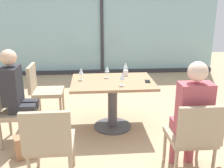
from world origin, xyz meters
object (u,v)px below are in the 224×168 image
at_px(chair_side_end, 11,107).
at_px(person_side_end, 18,93).
at_px(dining_table_main, 113,94).
at_px(chair_front_left, 50,141).
at_px(wine_glass_0, 125,66).
at_px(wine_glass_1, 107,69).
at_px(handbag_1, 28,146).
at_px(chair_front_right, 193,135).
at_px(chair_far_left, 42,88).
at_px(person_front_right, 191,112).
at_px(wine_glass_2, 81,71).
at_px(wine_glass_3, 122,76).
at_px(coffee_cup, 126,73).
at_px(cell_phone_on_table, 148,81).

distance_m(chair_side_end, person_side_end, 0.23).
distance_m(dining_table_main, chair_front_left, 1.44).
relative_size(wine_glass_0, wine_glass_1, 1.00).
distance_m(chair_front_left, handbag_1, 0.74).
distance_m(chair_front_right, chair_front_left, 1.47).
xyz_separation_m(chair_far_left, person_front_right, (1.83, -1.62, 0.20)).
xyz_separation_m(wine_glass_2, wine_glass_3, (0.56, -0.32, 0.00)).
xyz_separation_m(person_front_right, wine_glass_0, (-0.50, 1.49, 0.16)).
distance_m(chair_far_left, coffee_cup, 1.37).
relative_size(dining_table_main, wine_glass_3, 6.38).
height_order(person_side_end, wine_glass_1, person_side_end).
bearing_deg(person_front_right, coffee_cup, 110.21).
bearing_deg(chair_side_end, handbag_1, -54.57).
height_order(chair_front_left, person_side_end, person_side_end).
distance_m(chair_front_right, wine_glass_0, 1.72).
bearing_deg(wine_glass_2, wine_glass_1, 13.51).
xyz_separation_m(chair_front_left, coffee_cup, (0.96, 1.49, 0.28)).
bearing_deg(chair_front_left, cell_phone_on_table, 43.26).
bearing_deg(person_side_end, dining_table_main, 14.56).
bearing_deg(wine_glass_0, person_side_end, -155.28).
distance_m(chair_front_left, wine_glass_0, 1.91).
bearing_deg(person_side_end, chair_far_left, 79.08).
relative_size(wine_glass_0, wine_glass_2, 1.00).
height_order(chair_front_left, coffee_cup, chair_front_left).
relative_size(dining_table_main, person_side_end, 0.94).
relative_size(chair_far_left, wine_glass_3, 4.70).
relative_size(chair_front_right, chair_far_left, 1.00).
xyz_separation_m(person_front_right, person_side_end, (-1.99, 0.81, 0.00)).
relative_size(person_side_end, wine_glass_0, 6.81).
xyz_separation_m(chair_side_end, person_side_end, (0.11, 0.00, 0.20)).
xyz_separation_m(dining_table_main, wine_glass_3, (0.11, -0.24, 0.33)).
height_order(chair_front_right, coffee_cup, chair_front_right).
xyz_separation_m(dining_table_main, person_side_end, (-1.26, -0.33, 0.16)).
bearing_deg(person_front_right, dining_table_main, 122.93).
bearing_deg(wine_glass_3, chair_far_left, 148.76).
distance_m(chair_side_end, wine_glass_0, 1.78).
relative_size(chair_side_end, person_side_end, 0.69).
height_order(chair_side_end, cell_phone_on_table, chair_side_end).
bearing_deg(chair_front_left, chair_side_end, 124.65).
bearing_deg(handbag_1, person_side_end, 91.53).
xyz_separation_m(wine_glass_2, cell_phone_on_table, (0.94, -0.16, -0.13)).
distance_m(wine_glass_0, wine_glass_3, 0.62).
height_order(chair_far_left, person_side_end, person_side_end).
height_order(wine_glass_0, wine_glass_2, same).
xyz_separation_m(wine_glass_2, coffee_cup, (0.67, 0.18, -0.09)).
relative_size(dining_table_main, chair_front_right, 1.36).
xyz_separation_m(chair_far_left, wine_glass_3, (1.21, -0.73, 0.37)).
bearing_deg(handbag_1, wine_glass_2, 28.96).
bearing_deg(person_side_end, chair_front_right, -24.70).
bearing_deg(chair_front_right, coffee_cup, 108.84).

